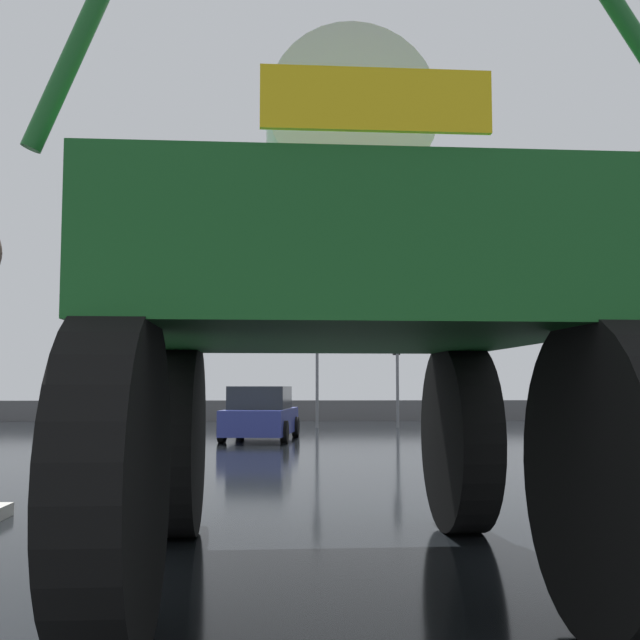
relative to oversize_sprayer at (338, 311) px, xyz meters
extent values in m
plane|color=black|center=(-0.27, 11.84, -2.13)|extent=(120.00, 120.00, 0.00)
cylinder|color=black|center=(-1.50, 1.79, -1.15)|extent=(0.45, 1.96, 1.95)
cylinder|color=black|center=(1.42, 1.86, -1.15)|extent=(0.45, 1.96, 1.95)
cylinder|color=black|center=(-1.42, -1.82, -1.15)|extent=(0.45, 1.96, 1.95)
cylinder|color=black|center=(1.50, -1.75, -1.15)|extent=(0.45, 1.96, 1.95)
cube|color=#195B23|center=(0.00, 0.02, 0.23)|extent=(3.51, 4.38, 0.99)
cube|color=#154E1E|center=(-0.01, 0.47, 1.25)|extent=(1.17, 1.17, 1.05)
cylinder|color=silver|center=(0.01, -0.61, 1.33)|extent=(1.22, 1.07, 1.20)
cylinder|color=#195B23|center=(1.58, -1.88, 1.66)|extent=(1.27, 0.15, 1.94)
cube|color=yellow|center=(0.05, -2.16, 0.98)|extent=(1.30, 0.07, 0.36)
cube|color=navy|center=(-0.94, 16.35, -1.60)|extent=(2.24, 4.29, 0.70)
cube|color=#23282D|center=(-0.96, 16.20, -0.93)|extent=(1.83, 2.29, 0.64)
cylinder|color=black|center=(-1.60, 17.80, -1.83)|extent=(0.26, 0.62, 0.60)
cylinder|color=black|center=(0.09, 17.57, -1.83)|extent=(0.26, 0.62, 0.60)
cylinder|color=black|center=(-1.97, 15.12, -1.83)|extent=(0.26, 0.62, 0.60)
cylinder|color=black|center=(-0.28, 14.89, -1.83)|extent=(0.26, 0.62, 0.60)
cylinder|color=slate|center=(3.91, 4.52, -0.33)|extent=(0.11, 0.11, 3.60)
cube|color=black|center=(3.91, 4.73, 0.95)|extent=(0.24, 0.32, 0.84)
sphere|color=red|center=(3.91, 4.92, 1.22)|extent=(0.17, 0.17, 0.17)
sphere|color=#3C2403|center=(3.91, 4.92, 0.95)|extent=(0.17, 0.17, 0.17)
sphere|color=black|center=(3.91, 4.92, 0.68)|extent=(0.17, 0.17, 0.17)
cylinder|color=slate|center=(3.98, 22.65, -0.31)|extent=(0.11, 0.11, 3.63)
cube|color=black|center=(3.98, 22.87, 0.98)|extent=(0.24, 0.32, 0.84)
sphere|color=red|center=(3.98, 23.06, 1.25)|extent=(0.17, 0.17, 0.17)
sphere|color=#3C2403|center=(3.98, 23.06, 0.98)|extent=(0.17, 0.17, 0.17)
sphere|color=black|center=(3.98, 23.06, 0.71)|extent=(0.17, 0.17, 0.17)
cylinder|color=slate|center=(0.99, 22.65, -0.04)|extent=(0.11, 0.11, 4.18)
cube|color=black|center=(0.99, 22.87, 1.53)|extent=(0.24, 0.32, 0.84)
sphere|color=red|center=(0.99, 23.06, 1.80)|extent=(0.17, 0.17, 0.17)
sphere|color=#3C2403|center=(0.99, 23.06, 1.53)|extent=(0.17, 0.17, 0.17)
sphere|color=black|center=(0.99, 23.06, 1.26)|extent=(0.17, 0.17, 0.17)
cube|color=#59595B|center=(-0.27, 28.88, -1.68)|extent=(26.59, 0.24, 0.90)
camera|label=1|loc=(-0.51, -6.41, -0.62)|focal=44.24mm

